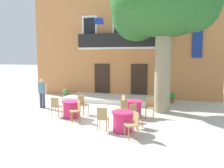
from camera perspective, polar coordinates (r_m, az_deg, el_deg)
ground_plane at (r=11.34m, az=-5.11°, el=-7.42°), size 120.00×120.00×0.00m
building_facade at (r=17.68m, az=3.70°, el=9.88°), size 13.00×5.09×7.50m
entrance_step_platform at (r=14.73m, az=0.84°, el=-3.62°), size 6.31×2.54×0.25m
plane_tree at (r=11.98m, az=12.41°, el=17.97°), size 5.40×4.74×6.88m
cafe_table_near_tree at (r=8.64m, az=2.70°, el=-9.23°), size 0.86×0.86×0.76m
cafe_chair_near_tree_0 at (r=8.67m, az=-2.33°, el=-8.23°), size 0.43×0.43×0.91m
cafe_chair_near_tree_1 at (r=7.97m, az=5.31°, el=-9.59°), size 0.56×0.56×0.91m
cafe_chair_near_tree_2 at (r=9.18m, az=5.68°, el=-7.40°), size 0.55×0.55×0.91m
cafe_table_middle at (r=10.76m, az=-10.03°, el=-6.13°), size 0.86×0.86×0.76m
cafe_chair_middle_0 at (r=11.03m, az=-13.70°, el=-5.17°), size 0.41×0.41×0.91m
cafe_chair_middle_1 at (r=10.03m, az=-8.71°, el=-6.24°), size 0.56×0.56×0.91m
cafe_chair_middle_2 at (r=11.26m, az=-7.29°, el=-4.79°), size 0.53×0.53×0.91m
cafe_table_front at (r=10.75m, az=5.28°, el=-6.06°), size 0.86×0.86×0.76m
cafe_chair_front_0 at (r=10.74m, az=9.33°, el=-5.39°), size 0.43×0.43×0.91m
cafe_chair_front_1 at (r=11.37m, az=3.39°, el=-4.64°), size 0.56×0.56×0.91m
cafe_chair_front_2 at (r=10.16m, az=2.60°, el=-6.00°), size 0.55×0.55×0.91m
ground_planter_left at (r=15.99m, az=-11.35°, el=-2.13°), size 0.46×0.46×0.62m
ground_planter_right at (r=14.37m, az=14.67°, el=-3.15°), size 0.35×0.35×0.65m
pedestrian_near_entrance at (r=13.08m, az=-16.92°, el=-1.78°), size 0.53×0.33×1.60m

